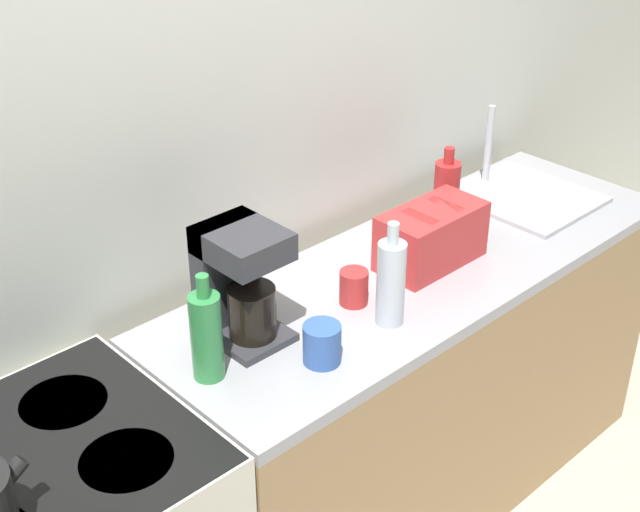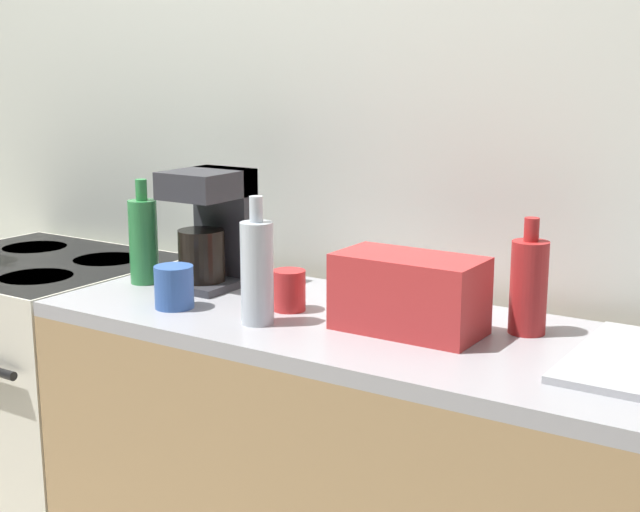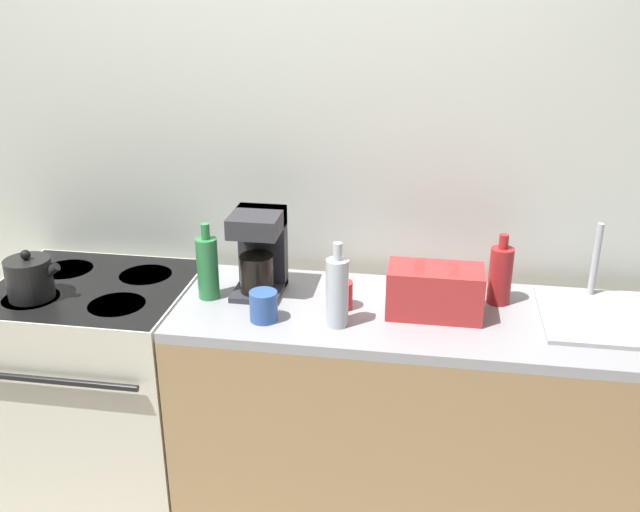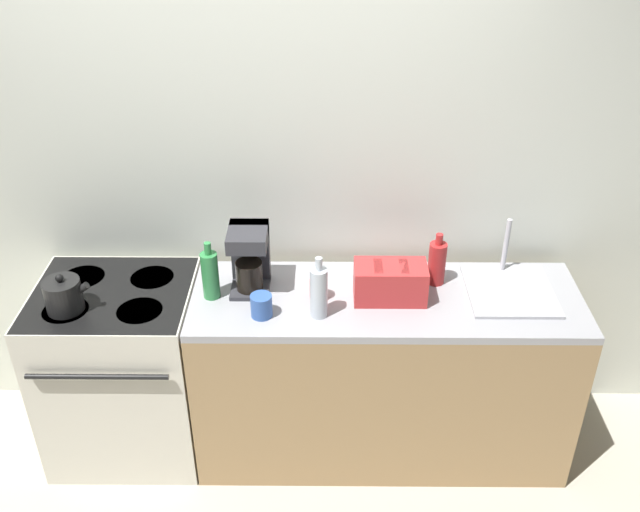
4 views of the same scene
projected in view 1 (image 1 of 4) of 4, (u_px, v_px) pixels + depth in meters
wall_back at (157, 157)px, 2.27m from camera, size 8.00×0.05×2.60m
counter_block at (417, 386)px, 2.81m from camera, size 1.76×0.59×0.91m
toaster at (431, 236)px, 2.55m from camera, size 0.32×0.17×0.17m
coffee_maker at (238, 279)px, 2.20m from camera, size 0.17×0.21×0.31m
sink_tray at (523, 194)px, 2.95m from camera, size 0.39×0.42×0.28m
bottle_red at (446, 192)px, 2.75m from camera, size 0.08×0.08×0.25m
bottle_clear at (391, 282)px, 2.26m from camera, size 0.07×0.07×0.29m
bottle_green at (206, 335)px, 2.06m from camera, size 0.08×0.08×0.28m
cup_red at (354, 287)px, 2.38m from camera, size 0.08×0.08×0.10m
cup_blue at (322, 344)px, 2.15m from camera, size 0.09×0.09×0.10m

